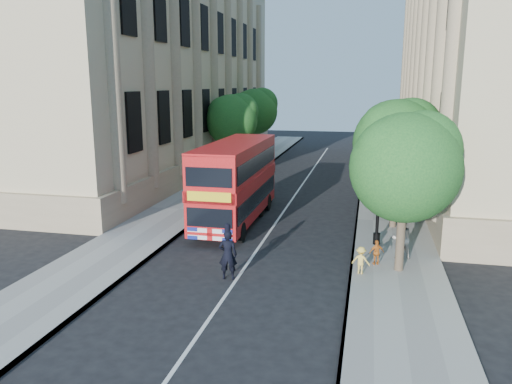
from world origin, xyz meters
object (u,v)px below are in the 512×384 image
Objects in this scene: double_decker_bus at (236,180)px; box_van at (250,186)px; police_constable at (228,255)px; lamp_post at (379,191)px; woman_pedestrian at (401,238)px.

double_decker_bus is 3.18m from box_van.
police_constable is at bearing -83.42° from box_van.
lamp_post reaches higher than woman_pedestrian.
box_van is 2.89× the size of woman_pedestrian.
lamp_post reaches higher than double_decker_bus.
box_van is (-6.99, 5.40, -1.18)m from lamp_post.
box_van is at bearing 89.90° from double_decker_bus.
woman_pedestrian is (6.24, 3.35, 0.03)m from police_constable.
double_decker_bus is 7.65m from police_constable.
box_van is at bearing 142.29° from lamp_post.
box_van reaches higher than woman_pedestrian.
police_constable is 7.09m from woman_pedestrian.
police_constable is at bearing -77.32° from double_decker_bus.
lamp_post is 2.79× the size of police_constable.
lamp_post is at bearing -18.71° from double_decker_bus.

